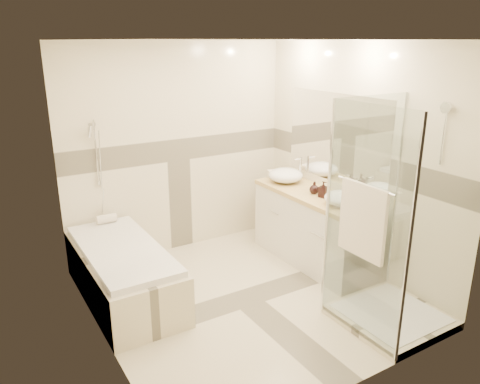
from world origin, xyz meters
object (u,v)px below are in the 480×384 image
amenity_bottle_b (314,188)px  shower_enclosure (380,272)px  vanity (313,228)px  bathtub (123,270)px  vessel_sink_far (342,198)px  amenity_bottle_a (323,189)px  vessel_sink_near (286,175)px

amenity_bottle_b → shower_enclosure: bearing=-102.2°
vanity → amenity_bottle_b: (-0.02, -0.01, 0.49)m
bathtub → amenity_bottle_b: bearing=-9.5°
vessel_sink_far → amenity_bottle_b: (0.00, 0.45, -0.00)m
amenity_bottle_a → vessel_sink_far: bearing=-90.0°
vanity → vessel_sink_far: (-0.02, -0.46, 0.50)m
vessel_sink_far → amenity_bottle_b: size_ratio=2.68×
shower_enclosure → vessel_sink_far: shower_enclosure is taller
vessel_sink_far → bathtub: bearing=159.3°
shower_enclosure → vessel_sink_near: bearing=81.4°
shower_enclosure → amenity_bottle_a: (0.27, 1.11, 0.43)m
vanity → shower_enclosure: size_ratio=0.79×
bathtub → vessel_sink_near: vessel_sink_near is taller
vanity → amenity_bottle_b: amenity_bottle_b is taller
bathtub → amenity_bottle_b: 2.25m
vessel_sink_near → amenity_bottle_a: (0.00, -0.68, 0.01)m
bathtub → vanity: bearing=-9.2°
vanity → bathtub: bearing=170.8°
vanity → vessel_sink_near: size_ratio=3.86×
vessel_sink_near → amenity_bottle_b: bearing=-90.0°
vessel_sink_far → amenity_bottle_a: amenity_bottle_a is taller
bathtub → vanity: (2.15, -0.35, 0.12)m
bathtub → shower_enclosure: shower_enclosure is taller
shower_enclosure → amenity_bottle_b: (0.27, 1.26, 0.41)m
vanity → shower_enclosure: shower_enclosure is taller
vessel_sink_near → vessel_sink_far: (0.00, -0.98, -0.01)m
bathtub → shower_enclosure: 2.47m
amenity_bottle_b → vessel_sink_far: bearing=-90.0°
bathtub → shower_enclosure: (1.86, -1.62, 0.20)m
amenity_bottle_b → vessel_sink_near: bearing=90.0°
bathtub → vessel_sink_far: size_ratio=4.54×
bathtub → amenity_bottle_b: amenity_bottle_b is taller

